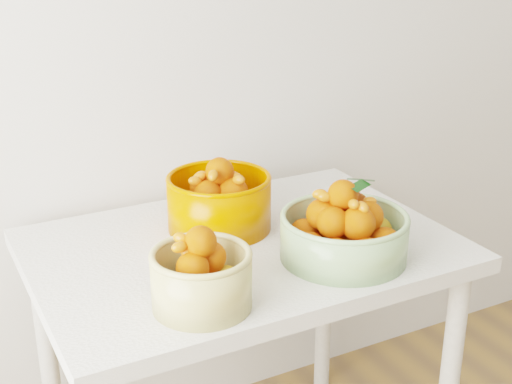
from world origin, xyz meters
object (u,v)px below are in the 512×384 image
table (243,278)px  bowl_cream (201,277)px  bowl_orange (219,201)px  bowl_green (344,232)px

table → bowl_cream: (-0.21, -0.23, 0.16)m
bowl_orange → bowl_cream: bearing=-120.2°
table → bowl_green: size_ratio=2.96×
bowl_green → bowl_orange: (-0.18, 0.29, 0.01)m
bowl_green → table: bearing=133.6°
bowl_cream → bowl_orange: bearing=59.8°
table → bowl_cream: size_ratio=3.99×
bowl_cream → bowl_green: size_ratio=0.74×
table → bowl_green: 0.30m
bowl_cream → bowl_green: 0.38m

